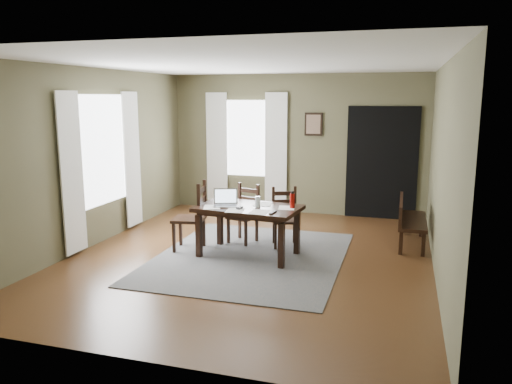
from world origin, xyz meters
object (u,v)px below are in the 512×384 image
(dining_table, at_px, (248,212))
(chair_end, at_px, (193,217))
(laptop, at_px, (226,201))
(bench, at_px, (408,218))
(water_bottle, at_px, (292,200))
(chair_back_right, at_px, (285,218))
(chair_back_left, at_px, (244,214))

(dining_table, bearing_deg, chair_end, -175.84)
(chair_end, xyz_separation_m, laptop, (0.55, -0.06, 0.28))
(bench, xyz_separation_m, water_bottle, (-1.58, -1.17, 0.41))
(dining_table, xyz_separation_m, chair_end, (-0.88, 0.03, -0.13))
(bench, distance_m, water_bottle, 2.01)
(laptop, height_order, water_bottle, water_bottle)
(chair_end, height_order, bench, chair_end)
(chair_back_right, relative_size, laptop, 2.16)
(dining_table, distance_m, water_bottle, 0.66)
(chair_back_right, bearing_deg, bench, -0.86)
(chair_back_left, height_order, water_bottle, water_bottle)
(chair_end, height_order, laptop, chair_end)
(chair_back_left, xyz_separation_m, chair_back_right, (0.66, -0.01, -0.00))
(chair_back_left, bearing_deg, bench, 28.18)
(chair_back_left, relative_size, laptop, 2.18)
(chair_back_right, height_order, laptop, laptop)
(chair_back_left, height_order, bench, chair_back_left)
(laptop, bearing_deg, chair_back_right, 24.34)
(chair_back_left, xyz_separation_m, water_bottle, (0.89, -0.58, 0.39))
(laptop, relative_size, water_bottle, 1.74)
(chair_end, xyz_separation_m, chair_back_left, (0.61, 0.62, -0.06))
(chair_end, distance_m, chair_back_right, 1.40)
(dining_table, xyz_separation_m, water_bottle, (0.62, 0.07, 0.20))
(dining_table, relative_size, water_bottle, 6.34)
(dining_table, xyz_separation_m, laptop, (-0.33, -0.03, 0.15))
(water_bottle, bearing_deg, chair_back_left, 147.13)
(bench, bearing_deg, laptop, 116.72)
(chair_back_left, distance_m, chair_back_right, 0.66)
(chair_back_right, distance_m, water_bottle, 0.73)
(chair_back_left, bearing_deg, water_bottle, -18.14)
(chair_end, bearing_deg, chair_back_right, 106.22)
(chair_back_left, distance_m, bench, 2.54)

